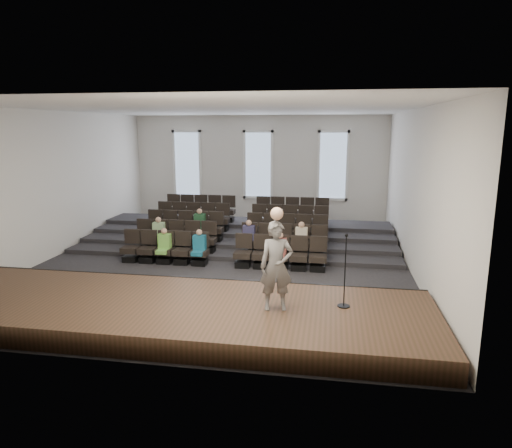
% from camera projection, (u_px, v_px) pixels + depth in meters
% --- Properties ---
extents(ground, '(14.00, 14.00, 0.00)m').
position_uv_depth(ground, '(225.00, 261.00, 15.47)').
color(ground, black).
rests_on(ground, ground).
extents(ceiling, '(12.00, 14.00, 0.02)m').
position_uv_depth(ceiling, '(223.00, 109.00, 14.43)').
color(ceiling, white).
rests_on(ceiling, ground).
extents(wall_back, '(12.00, 0.04, 5.00)m').
position_uv_depth(wall_back, '(258.00, 169.00, 21.72)').
color(wall_back, silver).
rests_on(wall_back, ground).
extents(wall_front, '(12.00, 0.04, 5.00)m').
position_uv_depth(wall_front, '(134.00, 237.00, 8.17)').
color(wall_front, silver).
rests_on(wall_front, ground).
extents(wall_left, '(0.04, 14.00, 5.00)m').
position_uv_depth(wall_left, '(56.00, 184.00, 15.92)').
color(wall_left, silver).
rests_on(wall_left, ground).
extents(wall_right, '(0.04, 14.00, 5.00)m').
position_uv_depth(wall_right, '(415.00, 192.00, 13.98)').
color(wall_right, silver).
rests_on(wall_right, ground).
extents(stage, '(11.80, 3.60, 0.50)m').
position_uv_depth(stage, '(174.00, 313.00, 10.49)').
color(stage, '#432A1C').
rests_on(stage, ground).
extents(stage_lip, '(11.80, 0.06, 0.52)m').
position_uv_depth(stage_lip, '(197.00, 287.00, 12.20)').
color(stage_lip, black).
rests_on(stage_lip, ground).
extents(risers, '(11.80, 4.80, 0.60)m').
position_uv_depth(risers, '(243.00, 234.00, 18.49)').
color(risers, black).
rests_on(risers, ground).
extents(seating_rows, '(6.80, 4.70, 1.67)m').
position_uv_depth(seating_rows, '(235.00, 231.00, 16.81)').
color(seating_rows, black).
rests_on(seating_rows, ground).
extents(windows, '(8.44, 0.10, 3.24)m').
position_uv_depth(windows, '(258.00, 165.00, 21.62)').
color(windows, white).
rests_on(windows, wall_back).
extents(audience, '(5.45, 2.64, 1.10)m').
position_uv_depth(audience, '(221.00, 237.00, 15.48)').
color(audience, '#6FB649').
rests_on(audience, seating_rows).
extents(speaker, '(0.79, 0.60, 1.97)m').
position_uv_depth(speaker, '(276.00, 266.00, 9.87)').
color(speaker, '#5D5A58').
rests_on(speaker, stage).
extents(mic_stand, '(0.28, 0.28, 1.68)m').
position_uv_depth(mic_stand, '(344.00, 285.00, 10.10)').
color(mic_stand, black).
rests_on(mic_stand, stage).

